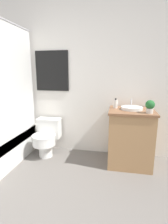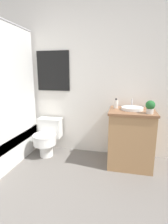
{
  "view_description": "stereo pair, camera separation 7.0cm",
  "coord_description": "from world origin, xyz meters",
  "views": [
    {
      "loc": [
        0.77,
        -0.41,
        1.33
      ],
      "look_at": [
        0.31,
        1.93,
        0.79
      ],
      "focal_mm": 28.0,
      "sensor_mm": 36.0,
      "label": 1
    },
    {
      "loc": [
        0.84,
        -0.39,
        1.33
      ],
      "look_at": [
        0.31,
        1.93,
        0.79
      ],
      "focal_mm": 28.0,
      "sensor_mm": 36.0,
      "label": 2
    }
  ],
  "objects": [
    {
      "name": "wall_back",
      "position": [
        -0.01,
        2.4,
        1.25
      ],
      "size": [
        3.57,
        0.07,
        2.5
      ],
      "color": "white",
      "rests_on": "ground_plane"
    },
    {
      "name": "toilet",
      "position": [
        -0.35,
        2.11,
        0.32
      ],
      "size": [
        0.39,
        0.52,
        0.58
      ],
      "color": "white",
      "rests_on": "ground_plane"
    },
    {
      "name": "vanity",
      "position": [
        0.97,
        2.07,
        0.41
      ],
      "size": [
        0.63,
        0.58,
        0.82
      ],
      "color": "#AD7F51",
      "rests_on": "ground_plane"
    },
    {
      "name": "sink",
      "position": [
        0.97,
        2.1,
        0.84
      ],
      "size": [
        0.3,
        0.34,
        0.13
      ],
      "color": "white",
      "rests_on": "vanity"
    },
    {
      "name": "soap_bottle",
      "position": [
        0.74,
        2.15,
        0.88
      ],
      "size": [
        0.06,
        0.06,
        0.15
      ],
      "color": "silver",
      "rests_on": "vanity"
    },
    {
      "name": "potted_plant",
      "position": [
        1.18,
        1.9,
        0.91
      ],
      "size": [
        0.12,
        0.12,
        0.17
      ],
      "color": "beige",
      "rests_on": "vanity"
    }
  ]
}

